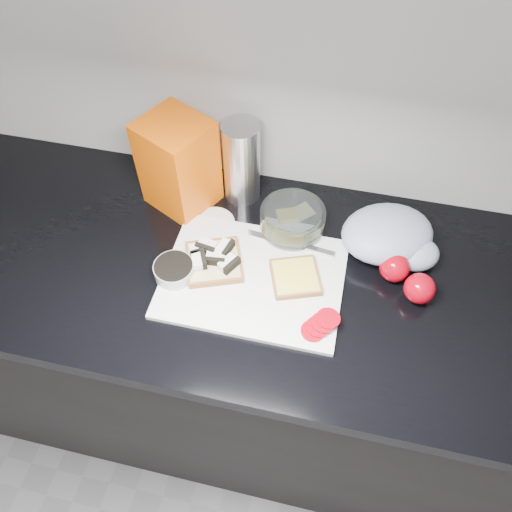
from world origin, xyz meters
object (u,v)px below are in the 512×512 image
Objects in this scene: glass_bowl at (292,221)px; steel_canister at (241,162)px; cutting_board at (253,278)px; bread_bag at (179,164)px.

glass_bowl is 0.72× the size of steel_canister.
steel_canister reaches higher than glass_bowl.
bread_bag is (-0.23, 0.21, 0.11)m from cutting_board.
glass_bowl reaches higher than cutting_board.
bread_bag is 1.09× the size of steel_canister.
steel_canister is at bearing 147.91° from glass_bowl.
cutting_board is at bearing -109.43° from glass_bowl.
steel_canister is at bearing 46.13° from bread_bag.
bread_bag reaches higher than steel_canister.
glass_bowl is at bearing -32.09° from steel_canister.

